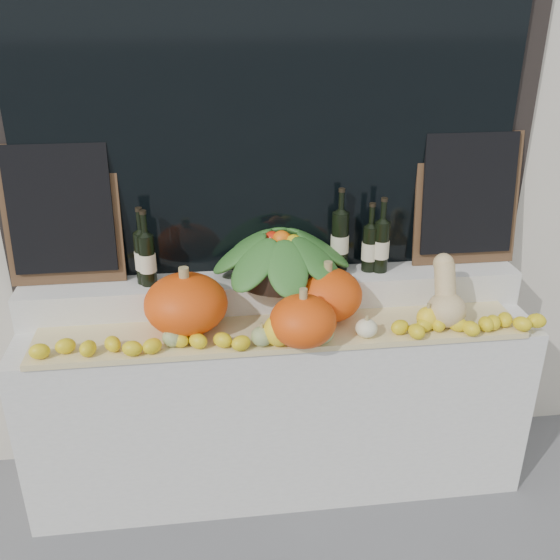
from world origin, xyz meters
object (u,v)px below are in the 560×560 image
at_px(pumpkin_right, 327,295).
at_px(wine_bottle_tall, 340,241).
at_px(butternut_squash, 446,299).
at_px(pumpkin_left, 186,304).
at_px(produce_bowl, 282,254).

distance_m(pumpkin_right, wine_bottle_tall, 0.30).
bearing_deg(butternut_squash, pumpkin_left, 176.10).
bearing_deg(produce_bowl, pumpkin_right, -44.47).
distance_m(pumpkin_left, wine_bottle_tall, 0.78).
xyz_separation_m(pumpkin_left, produce_bowl, (0.44, 0.21, 0.12)).
xyz_separation_m(pumpkin_right, produce_bowl, (-0.18, 0.18, 0.13)).
relative_size(produce_bowl, wine_bottle_tall, 1.72).
height_order(pumpkin_left, butternut_squash, butternut_squash).
relative_size(pumpkin_right, produce_bowl, 0.46).
distance_m(butternut_squash, wine_bottle_tall, 0.55).
xyz_separation_m(butternut_squash, wine_bottle_tall, (-0.40, 0.34, 0.16)).
bearing_deg(wine_bottle_tall, butternut_squash, -40.00).
relative_size(pumpkin_left, butternut_squash, 1.18).
bearing_deg(pumpkin_right, produce_bowl, 135.53).
bearing_deg(pumpkin_left, produce_bowl, 25.70).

